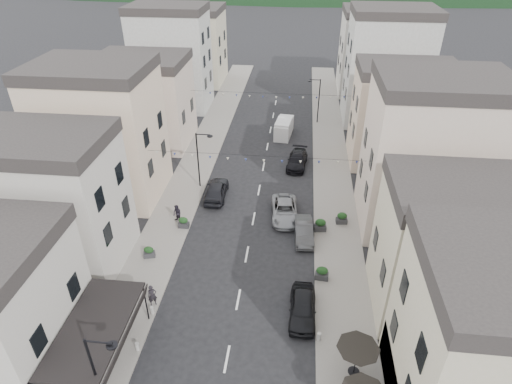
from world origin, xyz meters
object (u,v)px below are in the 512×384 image
parked_car_a (303,307)px  pedestrian_b (177,214)px  parked_car_b (304,231)px  parked_car_c (285,210)px  parked_car_d (297,160)px  pedestrian_a (152,296)px  parked_car_e (216,190)px  delivery_van (284,128)px

parked_car_a → pedestrian_b: pedestrian_b is taller
parked_car_b → pedestrian_b: size_ratio=2.47×
parked_car_b → parked_car_c: 3.39m
parked_car_d → pedestrian_a: 23.74m
parked_car_b → parked_car_e: size_ratio=0.87×
parked_car_b → parked_car_e: bearing=143.0°
parked_car_e → parked_car_c: bearing=157.9°
parked_car_b → parked_car_e: parked_car_e is taller
parked_car_e → pedestrian_a: pedestrian_a is taller
parked_car_e → pedestrian_a: bearing=81.8°
parked_car_c → pedestrian_a: 14.65m
parked_car_a → parked_car_e: size_ratio=0.92×
delivery_van → parked_car_b: bearing=-75.8°
pedestrian_a → parked_car_d: bearing=33.9°
parked_car_b → pedestrian_a: size_ratio=2.47×
pedestrian_a → parked_car_e: bearing=50.4°
parked_car_a → parked_car_b: parked_car_a is taller
parked_car_b → pedestrian_b: bearing=170.8°
pedestrian_b → parked_car_d: bearing=82.0°
parked_car_d → delivery_van: 8.13m
parked_car_c → pedestrian_a: size_ratio=2.99×
parked_car_b → pedestrian_b: 11.36m
parked_car_a → parked_car_d: 21.53m
pedestrian_b → parked_car_e: bearing=92.9°
delivery_van → pedestrian_a: 30.60m
parked_car_b → pedestrian_a: (-10.46, -8.92, 0.28)m
pedestrian_a → pedestrian_b: size_ratio=1.00×
parked_car_c → parked_car_e: 7.34m
parked_car_a → parked_car_c: 11.72m
delivery_van → pedestrian_a: size_ratio=2.77×
parked_car_c → parked_car_e: bearing=153.6°
pedestrian_b → delivery_van: bearing=99.9°
parked_car_a → parked_car_e: (-8.65, 14.22, 0.07)m
delivery_van → pedestrian_b: (-8.52, -19.75, -0.10)m
parked_car_a → delivery_van: bearing=95.9°
parked_car_b → parked_car_c: parked_car_c is taller
parked_car_b → delivery_van: delivery_van is taller
parked_car_e → pedestrian_a: 14.56m
parked_car_d → parked_car_e: parked_car_e is taller
pedestrian_a → parked_car_a: bearing=-31.2°
parked_car_a → pedestrian_b: size_ratio=2.61×
delivery_van → parked_car_c: bearing=-80.3°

